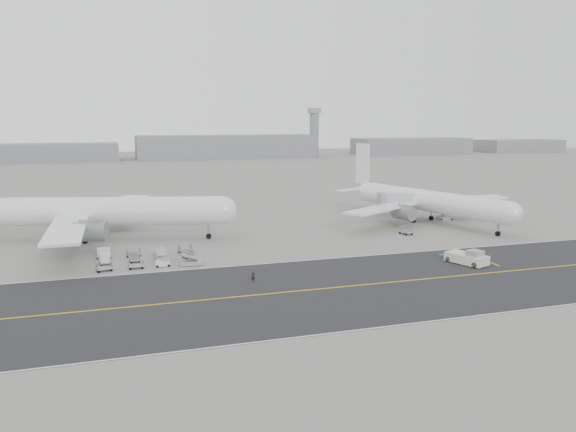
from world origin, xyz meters
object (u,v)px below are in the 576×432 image
object	(u,v)px
control_tower	(314,131)
pushback_tug	(468,258)
jet_bridge	(415,201)
airliner_b	(424,200)
ground_crew_a	(253,277)
airliner_a	(91,211)

from	to	relation	value
control_tower	pushback_tug	world-z (taller)	control_tower
pushback_tug	jet_bridge	world-z (taller)	jet_bridge
airliner_b	jet_bridge	size ratio (longest dim) A/B	2.74
jet_bridge	ground_crew_a	distance (m)	61.48
airliner_b	control_tower	bearing A→B (deg)	59.22
pushback_tug	ground_crew_a	distance (m)	35.92
airliner_a	airliner_b	distance (m)	72.75
ground_crew_a	airliner_a	bearing A→B (deg)	122.86
airliner_b	pushback_tug	world-z (taller)	airliner_b
airliner_a	airliner_b	xyz separation A→B (m)	(72.73, -1.55, -0.70)
airliner_a	airliner_b	size ratio (longest dim) A/B	1.15
airliner_b	ground_crew_a	size ratio (longest dim) A/B	30.49
airliner_b	pushback_tug	distance (m)	39.17
control_tower	ground_crew_a	size ratio (longest dim) A/B	19.56
ground_crew_a	airliner_b	bearing A→B (deg)	37.26
pushback_tug	ground_crew_a	world-z (taller)	pushback_tug
pushback_tug	airliner_b	bearing A→B (deg)	50.02
control_tower	airliner_a	bearing A→B (deg)	-119.14
control_tower	airliner_a	world-z (taller)	control_tower
control_tower	airliner_b	world-z (taller)	control_tower
airliner_b	pushback_tug	bearing A→B (deg)	-127.04
pushback_tug	ground_crew_a	bearing A→B (deg)	159.70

